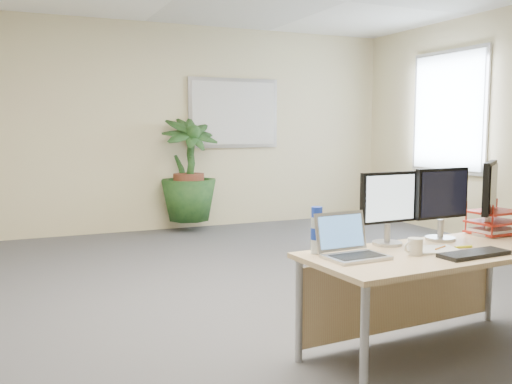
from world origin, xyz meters
name	(u,v)px	position (x,y,z in m)	size (l,w,h in m)	color
floor	(284,325)	(0.00, 0.00, 0.00)	(8.00, 8.00, 0.00)	#444449
back_wall	(147,128)	(0.00, 4.00, 1.35)	(7.00, 0.04, 2.70)	beige
whiteboard	(234,113)	(1.20, 3.97, 1.55)	(1.30, 0.04, 0.95)	#AFAFB4
window	(448,112)	(3.47, 2.30, 1.55)	(0.04, 1.30, 1.55)	#AFAFB4
desk	(429,269)	(0.59, -0.75, 0.51)	(1.70, 0.80, 0.64)	tan
floor_plant	(189,174)	(0.46, 3.70, 0.75)	(0.84, 0.84, 1.50)	#153A18
monitor_left	(388,203)	(0.40, -0.59, 0.89)	(0.40, 0.18, 0.44)	#A6A5AA
monitor_right	(442,199)	(0.80, -0.61, 0.90)	(0.41, 0.19, 0.46)	#A6A5AA
monitor_dark	(490,193)	(1.20, -0.61, 0.92)	(0.37, 0.30, 0.49)	#A6A5AA
laptop	(350,246)	(0.02, -0.77, 0.70)	(0.35, 0.31, 0.24)	#B4B4B8
keyboard	(474,254)	(0.66, -1.04, 0.65)	(0.43, 0.14, 0.02)	black
coffee_mug	(415,247)	(0.37, -0.88, 0.68)	(0.12, 0.08, 0.09)	white
spiral_notebook	(434,250)	(0.55, -0.84, 0.64)	(0.27, 0.20, 0.01)	silver
orange_pen	(440,248)	(0.59, -0.84, 0.65)	(0.01, 0.01, 0.13)	orange
yellow_highlighter	(463,247)	(0.76, -0.86, 0.64)	(0.02, 0.02, 0.12)	#F8FF1A
water_bottle	(317,231)	(-0.11, -0.63, 0.76)	(0.07, 0.07, 0.27)	silver
letter_tray	(494,224)	(1.27, -0.59, 0.71)	(0.34, 0.26, 0.15)	#A32014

